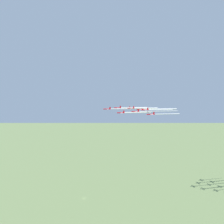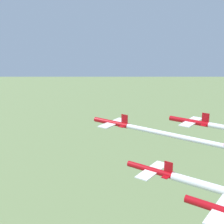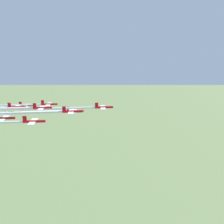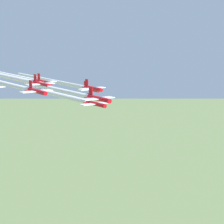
{
  "view_description": "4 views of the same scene",
  "coord_description": "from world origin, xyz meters",
  "px_view_note": "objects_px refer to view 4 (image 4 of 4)",
  "views": [
    {
      "loc": [
        244.34,
        0.42,
        145.07
      ],
      "look_at": [
        41.83,
        33.94,
        128.1
      ],
      "focal_mm": 28.0,
      "sensor_mm": 36.0,
      "label": 1
    },
    {
      "loc": [
        94.97,
        67.4,
        151.93
      ],
      "look_at": [
        38.7,
        25.18,
        132.88
      ],
      "focal_mm": 50.0,
      "sensor_mm": 36.0,
      "label": 2
    },
    {
      "loc": [
        -59.43,
        31.97,
        158.99
      ],
      "look_at": [
        39.94,
        24.22,
        130.11
      ],
      "focal_mm": 35.0,
      "sensor_mm": 36.0,
      "label": 3
    },
    {
      "loc": [
        -21.49,
        -74.67,
        150.17
      ],
      "look_at": [
        45.5,
        26.72,
        128.56
      ],
      "focal_mm": 85.0,
      "sensor_mm": 36.0,
      "label": 4
    }
  ],
  "objects_px": {
    "jet_7": "(44,82)",
    "jet_0": "(98,98)",
    "jet_2": "(37,91)",
    "jet_4": "(41,84)",
    "jet_6": "(91,89)",
    "jet_1": "(95,104)",
    "jet_3": "(93,88)"
  },
  "relations": [
    {
      "from": "jet_2",
      "to": "jet_3",
      "type": "distance_m",
      "value": 29.5
    },
    {
      "from": "jet_2",
      "to": "jet_4",
      "type": "relative_size",
      "value": 1.0
    },
    {
      "from": "jet_4",
      "to": "jet_7",
      "type": "bearing_deg",
      "value": -120.47
    },
    {
      "from": "jet_3",
      "to": "jet_7",
      "type": "distance_m",
      "value": 16.83
    },
    {
      "from": "jet_4",
      "to": "jet_1",
      "type": "bearing_deg",
      "value": 120.47
    },
    {
      "from": "jet_1",
      "to": "jet_2",
      "type": "relative_size",
      "value": 1.0
    },
    {
      "from": "jet_2",
      "to": "jet_3",
      "type": "bearing_deg",
      "value": -150.46
    },
    {
      "from": "jet_1",
      "to": "jet_3",
      "type": "xyz_separation_m",
      "value": [
        8.17,
        14.68,
        1.9
      ]
    },
    {
      "from": "jet_2",
      "to": "jet_6",
      "type": "distance_m",
      "value": 45.04
    },
    {
      "from": "jet_0",
      "to": "jet_2",
      "type": "relative_size",
      "value": 1.0
    },
    {
      "from": "jet_2",
      "to": "jet_7",
      "type": "relative_size",
      "value": 1.0
    },
    {
      "from": "jet_2",
      "to": "jet_6",
      "type": "height_order",
      "value": "jet_2"
    },
    {
      "from": "jet_1",
      "to": "jet_6",
      "type": "bearing_deg",
      "value": -120.47
    },
    {
      "from": "jet_6",
      "to": "jet_4",
      "type": "bearing_deg",
      "value": 29.54
    },
    {
      "from": "jet_1",
      "to": "jet_3",
      "type": "relative_size",
      "value": 1.0
    },
    {
      "from": "jet_7",
      "to": "jet_0",
      "type": "bearing_deg",
      "value": 78.91
    },
    {
      "from": "jet_3",
      "to": "jet_6",
      "type": "height_order",
      "value": "jet_3"
    },
    {
      "from": "jet_1",
      "to": "jet_6",
      "type": "xyz_separation_m",
      "value": [
        16.35,
        29.36,
        -0.67
      ]
    },
    {
      "from": "jet_2",
      "to": "jet_4",
      "type": "distance_m",
      "value": 16.8
    },
    {
      "from": "jet_1",
      "to": "jet_7",
      "type": "distance_m",
      "value": 29.11
    },
    {
      "from": "jet_0",
      "to": "jet_4",
      "type": "distance_m",
      "value": 28.97
    },
    {
      "from": "jet_2",
      "to": "jet_4",
      "type": "bearing_deg",
      "value": -120.47
    },
    {
      "from": "jet_4",
      "to": "jet_0",
      "type": "bearing_deg",
      "value": 90.0
    },
    {
      "from": "jet_3",
      "to": "jet_6",
      "type": "relative_size",
      "value": 1.0
    },
    {
      "from": "jet_3",
      "to": "jet_4",
      "type": "bearing_deg",
      "value": -0.0
    },
    {
      "from": "jet_7",
      "to": "jet_1",
      "type": "bearing_deg",
      "value": 90.0
    },
    {
      "from": "jet_0",
      "to": "jet_4",
      "type": "bearing_deg",
      "value": -90.0
    },
    {
      "from": "jet_1",
      "to": "jet_2",
      "type": "height_order",
      "value": "jet_2"
    },
    {
      "from": "jet_6",
      "to": "jet_7",
      "type": "xyz_separation_m",
      "value": [
        -17.03,
        -0.4,
        3.59
      ]
    },
    {
      "from": "jet_7",
      "to": "jet_6",
      "type": "bearing_deg",
      "value": -180.0
    },
    {
      "from": "jet_1",
      "to": "jet_2",
      "type": "distance_m",
      "value": 17.66
    },
    {
      "from": "jet_1",
      "to": "jet_7",
      "type": "bearing_deg",
      "value": -90.0
    }
  ]
}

